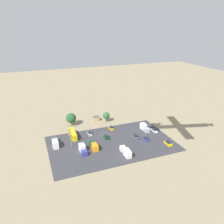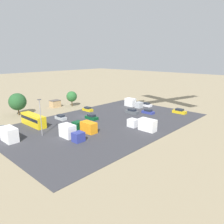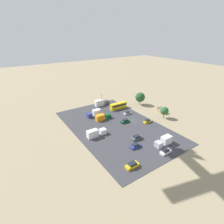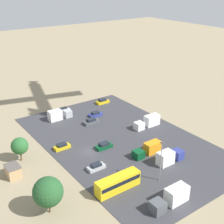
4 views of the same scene
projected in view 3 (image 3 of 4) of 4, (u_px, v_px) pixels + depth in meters
name	position (u px, v px, depth m)	size (l,w,h in m)	color
ground_plane	(132.00, 121.00, 85.72)	(400.00, 400.00, 0.00)	gray
parking_lot_surface	(115.00, 126.00, 80.67)	(59.94, 37.15, 0.08)	#38383D
shed_building	(161.00, 110.00, 94.07)	(3.84, 3.00, 2.69)	tan
bus	(118.00, 106.00, 98.96)	(2.54, 10.07, 3.26)	gold
parked_car_0	(147.00, 121.00, 83.82)	(1.82, 4.22, 1.48)	gold
parked_car_1	(132.00, 165.00, 55.87)	(1.99, 4.60, 1.65)	gold
parked_car_2	(125.00, 121.00, 83.87)	(1.93, 4.44, 1.57)	#0C4723
parked_car_3	(137.00, 138.00, 70.57)	(1.95, 4.72, 1.65)	#4C5156
parked_car_4	(127.00, 113.00, 92.51)	(1.81, 4.24, 1.49)	#ADB2B7
parked_car_5	(135.00, 146.00, 65.62)	(1.95, 4.30, 1.43)	navy
parked_car_6	(166.00, 152.00, 62.37)	(1.85, 4.35, 1.44)	silver
parked_truck_0	(95.00, 113.00, 90.10)	(2.50, 7.25, 3.21)	navy
parked_truck_1	(102.00, 117.00, 86.45)	(2.37, 7.94, 2.80)	#0C4723
parked_truck_2	(96.00, 133.00, 72.37)	(2.34, 8.47, 3.17)	silver
parked_truck_3	(164.00, 141.00, 66.99)	(2.52, 7.36, 3.12)	#ADB2B7
parked_truck_4	(101.00, 103.00, 103.50)	(2.53, 8.71, 3.34)	#4C5156
tree_near_shed	(164.00, 111.00, 87.10)	(4.12, 4.12, 6.01)	brown
tree_apron_mid	(140.00, 97.00, 103.42)	(5.72, 5.72, 7.50)	brown
light_pole_lot_centre	(102.00, 102.00, 94.86)	(0.90, 0.28, 9.30)	gray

